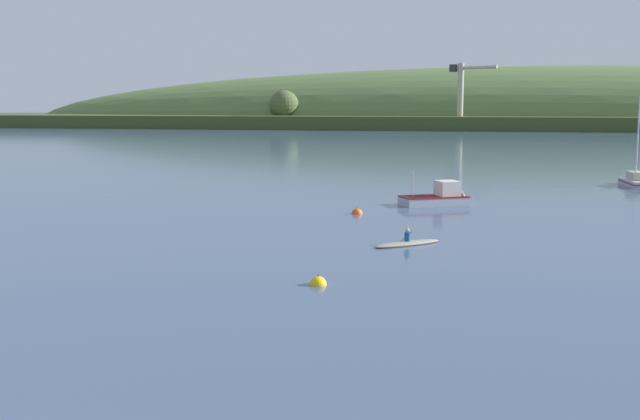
{
  "coord_description": "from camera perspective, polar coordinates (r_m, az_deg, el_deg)",
  "views": [
    {
      "loc": [
        7.82,
        -12.06,
        7.49
      ],
      "look_at": [
        3.43,
        27.65,
        1.82
      ],
      "focal_mm": 41.95,
      "sensor_mm": 36.0,
      "label": 1
    }
  ],
  "objects": [
    {
      "name": "far_shoreline_hill",
      "position": [
        260.07,
        16.73,
        6.14
      ],
      "size": [
        476.19,
        124.28,
        40.1
      ],
      "rotation": [
        0.0,
        0.0,
        -0.1
      ],
      "color": "#3C4E24",
      "rests_on": "ground"
    },
    {
      "name": "dockside_crane",
      "position": [
        221.26,
        10.73,
        8.41
      ],
      "size": [
        13.01,
        8.73,
        19.15
      ],
      "rotation": [
        0.0,
        0.0,
        5.74
      ],
      "color": "#4C4C51",
      "rests_on": "ground"
    },
    {
      "name": "sailboat_midwater_white",
      "position": [
        75.52,
        22.9,
        1.96
      ],
      "size": [
        2.09,
        5.99,
        9.23
      ],
      "rotation": [
        0.0,
        0.0,
        1.56
      ],
      "color": "#ADB2BC",
      "rests_on": "ground"
    },
    {
      "name": "fishing_boat_moored",
      "position": [
        57.0,
        9.24,
        0.8
      ],
      "size": [
        5.72,
        4.03,
        3.41
      ],
      "rotation": [
        0.0,
        0.0,
        0.39
      ],
      "color": "#ADB2BC",
      "rests_on": "ground"
    },
    {
      "name": "canoe_with_paddler",
      "position": [
        40.39,
        6.68,
        -2.53
      ],
      "size": [
        3.86,
        3.08,
        1.02
      ],
      "rotation": [
        0.0,
        0.0,
        0.62
      ],
      "color": "gray",
      "rests_on": "ground"
    },
    {
      "name": "mooring_buoy_midchannel",
      "position": [
        31.42,
        -0.15,
        -5.72
      ],
      "size": [
        0.73,
        0.73,
        0.81
      ],
      "color": "yellow",
      "rests_on": "ground"
    },
    {
      "name": "mooring_buoy_foreground",
      "position": [
        51.56,
        2.84,
        -0.29
      ],
      "size": [
        0.76,
        0.76,
        0.84
      ],
      "color": "#EA5B19",
      "rests_on": "ground"
    }
  ]
}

